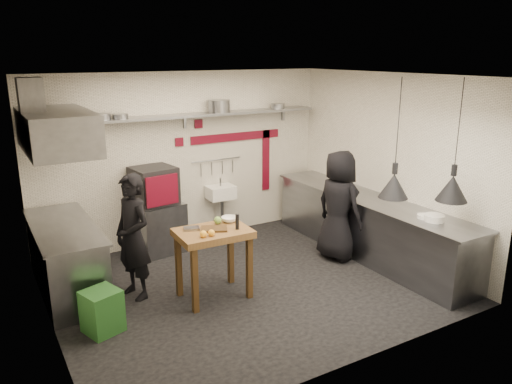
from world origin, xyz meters
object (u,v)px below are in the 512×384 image
green_bin (102,311)px  prep_table (214,264)px  combi_oven (154,186)px  chef_left (133,237)px  oven_stand (159,227)px  chef_right (339,206)px

green_bin → prep_table: bearing=4.9°
combi_oven → chef_left: (-0.75, -1.33, -0.27)m
oven_stand → chef_left: (-0.79, -1.32, 0.42)m
oven_stand → prep_table: bearing=-95.4°
green_bin → chef_right: size_ratio=0.30×
combi_oven → prep_table: size_ratio=0.67×
chef_left → chef_right: (3.07, -0.33, 0.03)m
chef_left → chef_right: bearing=66.1°
chef_right → chef_left: bearing=76.0°
oven_stand → chef_left: 1.59m
combi_oven → prep_table: combi_oven is taller
combi_oven → prep_table: 1.97m
green_bin → prep_table: 1.49m
chef_left → chef_right: 3.09m
oven_stand → combi_oven: bearing=159.6°
prep_table → chef_right: size_ratio=0.54×
combi_oven → oven_stand: bearing=-20.4°
chef_left → green_bin: bearing=-60.0°
combi_oven → green_bin: bearing=-132.1°
prep_table → oven_stand: bearing=94.4°
combi_oven → chef_right: size_ratio=0.37×
combi_oven → green_bin: (-1.35, -1.98, -0.84)m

